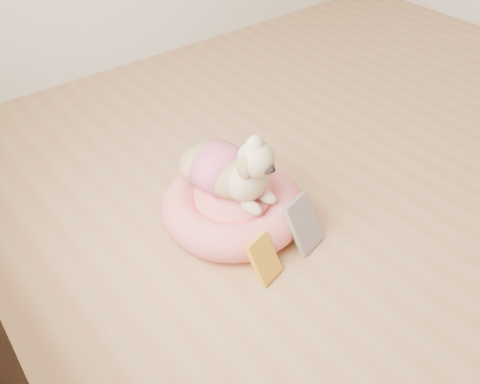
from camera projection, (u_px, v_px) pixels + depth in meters
floor at (457, 202)px, 2.49m from camera, size 4.50×4.50×0.00m
pet_bed at (233, 206)px, 2.34m from camera, size 0.63×0.63×0.16m
dog at (231, 159)px, 2.19m from camera, size 0.39×0.51×0.34m
book_yellow at (264, 259)px, 2.09m from camera, size 0.14×0.13×0.17m
book_white at (304, 224)px, 2.21m from camera, size 0.17×0.16×0.21m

